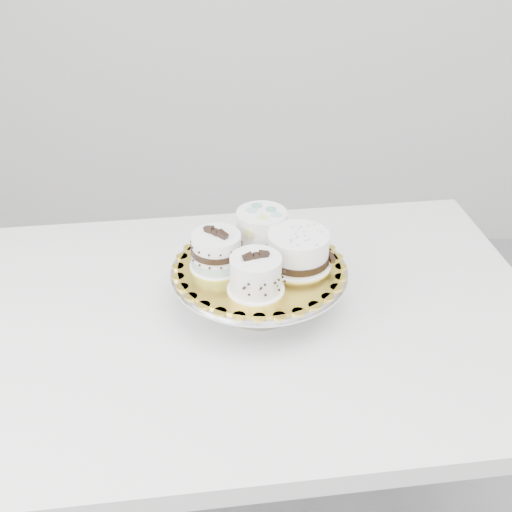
{
  "coord_description": "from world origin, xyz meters",
  "views": [
    {
      "loc": [
        -0.02,
        -0.77,
        1.53
      ],
      "look_at": [
        -0.02,
        0.24,
        0.87
      ],
      "focal_mm": 45.0,
      "sensor_mm": 36.0,
      "label": 1
    }
  ],
  "objects_px": {
    "cake_ribbon": "(299,250)",
    "cake_swirl": "(256,275)",
    "cake_dots": "(262,228)",
    "cake_stand": "(259,280)",
    "cake_banded": "(217,252)",
    "table": "(240,343)",
    "cake_board": "(259,267)"
  },
  "relations": [
    {
      "from": "cake_board",
      "to": "cake_swirl",
      "type": "height_order",
      "value": "cake_swirl"
    },
    {
      "from": "cake_stand",
      "to": "cake_dots",
      "type": "height_order",
      "value": "cake_dots"
    },
    {
      "from": "cake_swirl",
      "to": "cake_banded",
      "type": "height_order",
      "value": "cake_banded"
    },
    {
      "from": "cake_swirl",
      "to": "cake_banded",
      "type": "xyz_separation_m",
      "value": [
        -0.07,
        0.08,
        -0.0
      ]
    },
    {
      "from": "cake_ribbon",
      "to": "cake_board",
      "type": "bearing_deg",
      "value": 167.44
    },
    {
      "from": "cake_board",
      "to": "cake_swirl",
      "type": "bearing_deg",
      "value": -94.7
    },
    {
      "from": "cake_stand",
      "to": "cake_banded",
      "type": "relative_size",
      "value": 2.61
    },
    {
      "from": "cake_ribbon",
      "to": "cake_swirl",
      "type": "bearing_deg",
      "value": -152.08
    },
    {
      "from": "cake_swirl",
      "to": "cake_ribbon",
      "type": "relative_size",
      "value": 0.8
    },
    {
      "from": "cake_stand",
      "to": "cake_ribbon",
      "type": "distance_m",
      "value": 0.1
    },
    {
      "from": "cake_dots",
      "to": "table",
      "type": "bearing_deg",
      "value": -104.9
    },
    {
      "from": "cake_dots",
      "to": "cake_swirl",
      "type": "bearing_deg",
      "value": -85.58
    },
    {
      "from": "cake_banded",
      "to": "cake_dots",
      "type": "xyz_separation_m",
      "value": [
        0.08,
        0.08,
        0.01
      ]
    },
    {
      "from": "cake_swirl",
      "to": "cake_ribbon",
      "type": "xyz_separation_m",
      "value": [
        0.08,
        0.08,
        -0.0
      ]
    },
    {
      "from": "cake_stand",
      "to": "cake_swirl",
      "type": "relative_size",
      "value": 2.89
    },
    {
      "from": "cake_banded",
      "to": "cake_ribbon",
      "type": "xyz_separation_m",
      "value": [
        0.16,
        0.01,
        -0.0
      ]
    },
    {
      "from": "table",
      "to": "cake_swirl",
      "type": "height_order",
      "value": "cake_swirl"
    },
    {
      "from": "cake_swirl",
      "to": "cake_dots",
      "type": "xyz_separation_m",
      "value": [
        0.01,
        0.16,
        0.01
      ]
    },
    {
      "from": "table",
      "to": "cake_ribbon",
      "type": "height_order",
      "value": "cake_ribbon"
    },
    {
      "from": "cake_swirl",
      "to": "cake_ribbon",
      "type": "bearing_deg",
      "value": 26.88
    },
    {
      "from": "cake_stand",
      "to": "cake_banded",
      "type": "height_order",
      "value": "cake_banded"
    },
    {
      "from": "cake_swirl",
      "to": "cake_dots",
      "type": "distance_m",
      "value": 0.16
    },
    {
      "from": "cake_banded",
      "to": "cake_ribbon",
      "type": "relative_size",
      "value": 0.89
    },
    {
      "from": "table",
      "to": "cake_dots",
      "type": "height_order",
      "value": "cake_dots"
    },
    {
      "from": "cake_stand",
      "to": "cake_ribbon",
      "type": "relative_size",
      "value": 2.32
    },
    {
      "from": "table",
      "to": "cake_banded",
      "type": "height_order",
      "value": "cake_banded"
    },
    {
      "from": "cake_swirl",
      "to": "cake_banded",
      "type": "distance_m",
      "value": 0.11
    },
    {
      "from": "cake_swirl",
      "to": "cake_ribbon",
      "type": "distance_m",
      "value": 0.12
    },
    {
      "from": "cake_banded",
      "to": "cake_dots",
      "type": "bearing_deg",
      "value": 80.02
    },
    {
      "from": "cake_swirl",
      "to": "cake_stand",
      "type": "bearing_deg",
      "value": 66.1
    },
    {
      "from": "cake_swirl",
      "to": "cake_dots",
      "type": "bearing_deg",
      "value": 66.91
    },
    {
      "from": "cake_board",
      "to": "cake_dots",
      "type": "bearing_deg",
      "value": 86.9
    }
  ]
}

